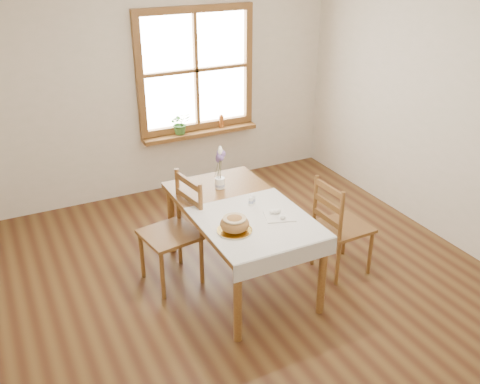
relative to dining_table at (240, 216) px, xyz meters
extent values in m
plane|color=brown|center=(0.00, -0.30, -0.66)|extent=(5.00, 5.00, 0.00)
cube|color=white|center=(0.00, 2.20, 0.64)|extent=(4.50, 0.10, 2.60)
cube|color=white|center=(2.25, -0.30, 0.64)|extent=(0.10, 5.00, 2.60)
cube|color=brown|center=(0.50, 2.16, 1.48)|extent=(1.46, 0.08, 0.08)
cube|color=brown|center=(0.50, 2.16, 0.10)|extent=(1.46, 0.08, 0.08)
cube|color=brown|center=(-0.19, 2.16, 0.79)|extent=(0.08, 0.08, 1.30)
cube|color=brown|center=(1.19, 2.16, 0.79)|extent=(0.08, 0.08, 1.30)
cube|color=brown|center=(0.50, 2.16, 0.79)|extent=(0.04, 0.06, 1.30)
cube|color=brown|center=(0.50, 2.16, 0.79)|extent=(1.30, 0.06, 0.04)
cube|color=white|center=(0.50, 2.19, 0.79)|extent=(1.30, 0.01, 1.30)
cube|color=brown|center=(0.50, 2.10, 0.03)|extent=(1.46, 0.20, 0.05)
cube|color=brown|center=(0.00, 0.00, 0.06)|extent=(0.90, 1.60, 0.05)
cylinder|color=brown|center=(-0.39, -0.74, -0.31)|extent=(0.07, 0.07, 0.70)
cylinder|color=brown|center=(0.39, -0.74, -0.31)|extent=(0.07, 0.07, 0.70)
cylinder|color=brown|center=(-0.39, 0.74, -0.31)|extent=(0.07, 0.07, 0.70)
cylinder|color=brown|center=(0.39, 0.74, -0.31)|extent=(0.07, 0.07, 0.70)
cube|color=silver|center=(0.00, -0.30, 0.09)|extent=(0.91, 0.99, 0.01)
cylinder|color=white|center=(-0.23, -0.37, 0.10)|extent=(0.28, 0.28, 0.01)
ellipsoid|color=#A8703B|center=(-0.23, -0.37, 0.17)|extent=(0.24, 0.24, 0.13)
cube|color=silver|center=(0.21, -0.32, 0.10)|extent=(0.30, 0.27, 0.01)
cylinder|color=white|center=(0.10, -0.02, 0.14)|extent=(0.06, 0.06, 0.08)
cylinder|color=white|center=(0.13, 0.00, 0.14)|extent=(0.06, 0.06, 0.09)
cylinder|color=white|center=(0.00, 0.42, 0.14)|extent=(0.11, 0.11, 0.10)
imported|color=#3E732E|center=(0.25, 2.10, 0.15)|extent=(0.25, 0.28, 0.21)
cylinder|color=#B45A21|center=(0.79, 2.10, 0.13)|extent=(0.07, 0.07, 0.17)
camera|label=1|loc=(-1.86, -3.71, 2.26)|focal=40.00mm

